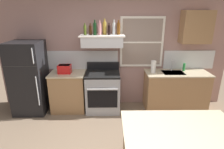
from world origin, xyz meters
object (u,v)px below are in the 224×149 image
toaster (65,69)px  bottle_olive_oil_square (85,30)px  refrigerator (29,78)px  dish_soap_bottle (184,67)px  bottle_rose_pink (100,29)px  bottle_brown_stout (90,30)px  bottle_dark_green_wine (95,29)px  bottle_amber_wine (118,28)px  paper_towel_roll (153,67)px  stove_range (103,91)px  bottle_clear_tall (114,28)px  bottle_balsamic_dark (109,30)px  bottle_champagne_gold_foil (105,28)px

toaster → bottle_olive_oil_square: bottle_olive_oil_square is taller
refrigerator → dish_soap_bottle: bearing=2.6°
bottle_rose_pink → bottle_brown_stout: bearing=163.6°
toaster → bottle_dark_green_wine: 1.12m
bottle_amber_wine → toaster: bearing=-173.4°
bottle_rose_pink → paper_towel_roll: size_ratio=1.13×
stove_range → bottle_brown_stout: (-0.25, 0.10, 1.38)m
bottle_clear_tall → bottle_balsamic_dark: bearing=-153.3°
bottle_clear_tall → bottle_olive_oil_square: bearing=-175.1°
refrigerator → bottle_dark_green_wine: bottle_dark_green_wine is taller
paper_towel_roll → stove_range: bearing=-178.1°
bottle_rose_pink → bottle_champagne_gold_foil: bottle_champagne_gold_foil is taller
refrigerator → paper_towel_roll: (2.79, 0.06, 0.23)m
bottle_balsamic_dark → bottle_amber_wine: 0.22m
refrigerator → bottle_amber_wine: (2.00, 0.17, 1.06)m
paper_towel_roll → dish_soap_bottle: size_ratio=1.50×
bottle_rose_pink → bottle_amber_wine: 0.41m
bottle_dark_green_wine → bottle_brown_stout: bearing=148.0°
bottle_brown_stout → bottle_rose_pink: size_ratio=0.80×
bottle_balsamic_dark → dish_soap_bottle: (1.73, 0.06, -0.85)m
bottle_brown_stout → bottle_clear_tall: size_ratio=0.78×
bottle_olive_oil_square → bottle_clear_tall: size_ratio=0.78×
bottle_champagne_gold_foil → dish_soap_bottle: 2.03m
bottle_dark_green_wine → bottle_rose_pink: (0.10, 0.00, -0.00)m
bottle_dark_green_wine → bottle_champagne_gold_foil: size_ratio=0.95×
bottle_clear_tall → stove_range: bearing=-151.8°
bottle_olive_oil_square → bottle_champagne_gold_foil: size_ratio=0.74×
stove_range → bottle_olive_oil_square: (-0.36, 0.08, 1.38)m
refrigerator → bottle_dark_green_wine: bearing=2.4°
paper_towel_roll → bottle_balsamic_dark: bearing=177.4°
bottle_dark_green_wine → bottle_balsamic_dark: bottle_dark_green_wine is taller
bottle_olive_oil_square → bottle_dark_green_wine: 0.22m
toaster → bottle_rose_pink: size_ratio=0.98×
bottle_amber_wine → bottle_brown_stout: bearing=-175.7°
bottle_balsamic_dark → dish_soap_bottle: size_ratio=1.40×
bottle_balsamic_dark → bottle_olive_oil_square: bearing=-179.7°
bottle_olive_oil_square → bottle_amber_wine: 0.72m
refrigerator → bottle_dark_green_wine: (1.50, 0.06, 1.07)m
bottle_dark_green_wine → stove_range: bearing=-14.8°
refrigerator → stove_range: size_ratio=1.49×
toaster → bottle_olive_oil_square: bearing=8.2°
bottle_dark_green_wine → bottle_balsamic_dark: (0.30, 0.04, -0.03)m
bottle_clear_tall → paper_towel_roll: bottle_clear_tall is taller
stove_range → bottle_dark_green_wine: bearing=165.2°
dish_soap_bottle → refrigerator: bearing=-177.4°
dish_soap_bottle → bottle_brown_stout: bearing=-179.1°
refrigerator → bottle_champagne_gold_foil: size_ratio=4.89×
paper_towel_roll → bottle_brown_stout: bearing=177.3°
bottle_dark_green_wine → dish_soap_bottle: 2.21m
toaster → dish_soap_bottle: toaster is taller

